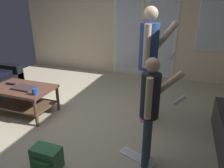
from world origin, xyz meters
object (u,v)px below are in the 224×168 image
at_px(backpack, 46,158).
at_px(tv_remote_black, 11,84).
at_px(coffee_table, 23,94).
at_px(cup_near_edge, 35,92).
at_px(loose_keyboard, 137,157).
at_px(person_adult, 149,57).
at_px(laptop_closed, 24,88).
at_px(person_child, 151,105).

distance_m(backpack, tv_remote_black, 1.73).
height_order(coffee_table, cup_near_edge, cup_near_edge).
bearing_deg(loose_keyboard, backpack, -151.45).
bearing_deg(person_adult, backpack, -119.39).
distance_m(backpack, cup_near_edge, 1.12).
bearing_deg(cup_near_edge, coffee_table, 157.45).
relative_size(laptop_closed, cup_near_edge, 3.60).
relative_size(person_adult, laptop_closed, 4.87).
xyz_separation_m(coffee_table, person_adult, (1.92, 0.49, 0.67)).
relative_size(person_child, laptop_closed, 3.56).
xyz_separation_m(person_child, cup_near_edge, (-1.74, 0.31, -0.23)).
xyz_separation_m(person_child, loose_keyboard, (-0.12, 0.04, -0.73)).
distance_m(coffee_table, loose_keyboard, 2.09).
bearing_deg(coffee_table, loose_keyboard, -12.35).
bearing_deg(coffee_table, backpack, -39.69).
relative_size(loose_keyboard, cup_near_edge, 4.76).
xyz_separation_m(person_child, laptop_closed, (-2.06, 0.44, -0.26)).
distance_m(person_adult, backpack, 1.86).
height_order(backpack, tv_remote_black, tv_remote_black).
bearing_deg(person_adult, cup_near_edge, -156.62).
bearing_deg(loose_keyboard, person_child, -16.60).
bearing_deg(loose_keyboard, tv_remote_black, 168.24).
height_order(person_child, laptop_closed, person_child).
distance_m(backpack, laptop_closed, 1.42).
xyz_separation_m(coffee_table, laptop_closed, (0.08, -0.04, 0.14)).
height_order(coffee_table, backpack, coffee_table).
bearing_deg(person_adult, tv_remote_black, -168.15).
xyz_separation_m(person_adult, tv_remote_black, (-2.19, -0.46, -0.54)).
xyz_separation_m(coffee_table, loose_keyboard, (2.02, -0.44, -0.32)).
bearing_deg(person_adult, laptop_closed, -163.88).
distance_m(coffee_table, person_child, 2.23).
bearing_deg(laptop_closed, backpack, -39.24).
bearing_deg(coffee_table, person_adult, 14.37).
bearing_deg(loose_keyboard, person_adult, 95.86).
height_order(laptop_closed, tv_remote_black, laptop_closed).
xyz_separation_m(person_adult, laptop_closed, (-1.85, -0.53, -0.54)).
relative_size(person_adult, cup_near_edge, 17.55).
bearing_deg(backpack, tv_remote_black, 145.19).
height_order(loose_keyboard, laptop_closed, laptop_closed).
xyz_separation_m(loose_keyboard, laptop_closed, (-1.94, 0.40, 0.46)).
distance_m(loose_keyboard, tv_remote_black, 2.38).
bearing_deg(backpack, coffee_table, 140.31).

